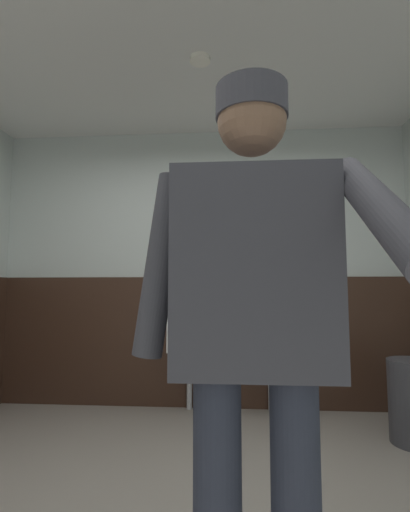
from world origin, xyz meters
TOP-DOWN VIEW (x-y plane):
  - wall_back at (0.00, 1.92)m, footprint 4.53×0.12m
  - wainscot_band_back at (0.00, 1.84)m, footprint 3.93×0.03m
  - downlight_far at (0.10, 0.65)m, footprint 0.14×0.14m
  - urinal_left at (-0.09, 1.70)m, footprint 0.40×0.34m
  - urinal_middle at (0.66, 1.70)m, footprint 0.40×0.34m
  - privacy_divider_panel at (0.28, 1.63)m, footprint 0.04×0.40m
  - person at (0.38, -0.65)m, footprint 0.69×0.60m

SIDE VIEW (x-z plane):
  - wainscot_band_back at x=0.00m, z-range 0.00..1.22m
  - urinal_left at x=-0.09m, z-range 0.16..1.40m
  - urinal_middle at x=0.66m, z-range 0.16..1.40m
  - privacy_divider_panel at x=0.28m, z-range 0.50..1.40m
  - person at x=0.38m, z-range 0.16..1.87m
  - wall_back at x=0.00m, z-range 0.00..2.68m
  - downlight_far at x=0.10m, z-range 2.65..2.68m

